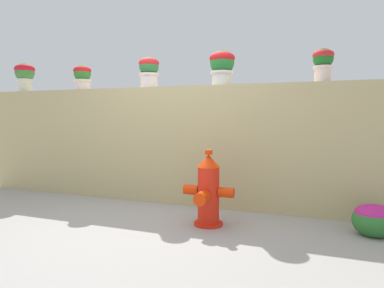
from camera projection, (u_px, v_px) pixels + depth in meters
The scene contains 9 objects.
ground_plane at pixel (142, 228), 3.67m from camera, with size 24.00×24.00×0.00m, color #9A9591.
stone_wall at pixel (184, 145), 4.75m from camera, with size 6.49×0.37×1.58m, color tan.
potted_plant_0 at pixel (25, 74), 5.68m from camera, with size 0.32×0.32×0.47m.
potted_plant_1 at pixel (82, 76), 5.28m from camera, with size 0.27×0.27×0.38m.
potted_plant_2 at pixel (149, 70), 4.87m from camera, with size 0.29×0.29×0.44m.
potted_plant_3 at pixel (222, 65), 4.45m from camera, with size 0.33×0.33×0.45m.
potted_plant_4 at pixel (323, 62), 4.06m from camera, with size 0.24×0.24×0.40m.
fire_hydrant at pixel (208, 192), 3.76m from camera, with size 0.56×0.46×0.82m.
flower_bush_left at pixel (374, 219), 3.44m from camera, with size 0.41×0.37×0.33m.
Camera 1 is at (1.77, -3.17, 1.18)m, focal length 32.48 mm.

